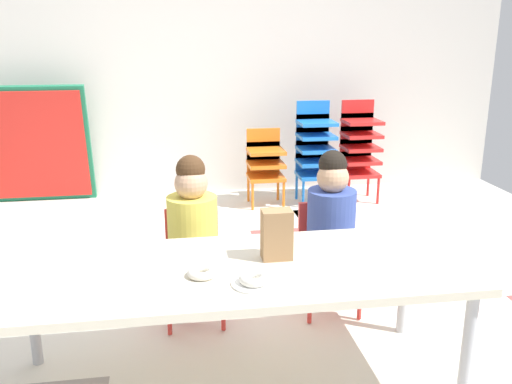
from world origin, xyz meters
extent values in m
cube|color=silver|center=(0.00, 0.00, -0.01)|extent=(5.80, 4.68, 0.02)
cube|color=#478C51|center=(0.90, 1.35, 0.00)|extent=(0.43, 0.43, 0.00)
cube|color=orange|center=(0.90, 1.35, 0.00)|extent=(0.43, 0.43, 0.00)
cube|color=#B24C47|center=(0.45, 0.90, 0.00)|extent=(0.43, 0.43, 0.00)
cube|color=beige|center=(0.00, 2.34, 1.32)|extent=(5.80, 0.10, 2.65)
cube|color=beige|center=(-0.12, -0.83, 0.55)|extent=(1.99, 0.74, 0.04)
cylinder|color=#B2B2B7|center=(0.80, -1.14, 0.27)|extent=(0.05, 0.05, 0.53)
cylinder|color=#B2B2B7|center=(-1.03, -0.52, 0.27)|extent=(0.05, 0.05, 0.53)
cylinder|color=#B2B2B7|center=(0.80, -0.52, 0.27)|extent=(0.05, 0.05, 0.53)
cube|color=red|center=(-0.27, -0.24, 0.30)|extent=(0.32, 0.30, 0.03)
cube|color=red|center=(-0.27, -0.09, 0.45)|extent=(0.29, 0.02, 0.30)
cylinder|color=#D8C64C|center=(-0.27, -0.24, 0.52)|extent=(0.32, 0.32, 0.38)
sphere|color=tan|center=(-0.27, -0.24, 0.78)|extent=(0.17, 0.17, 0.17)
sphere|color=#472D19|center=(-0.27, -0.22, 0.85)|extent=(0.15, 0.15, 0.15)
cylinder|color=red|center=(-0.41, -0.37, 0.15)|extent=(0.02, 0.02, 0.28)
cylinder|color=red|center=(-0.13, -0.37, 0.15)|extent=(0.02, 0.02, 0.28)
cylinder|color=red|center=(-0.41, -0.11, 0.15)|extent=(0.02, 0.02, 0.28)
cylinder|color=red|center=(-0.13, -0.11, 0.15)|extent=(0.02, 0.02, 0.28)
cube|color=red|center=(0.48, -0.24, 0.30)|extent=(0.32, 0.30, 0.03)
cube|color=red|center=(0.48, -0.09, 0.45)|extent=(0.29, 0.02, 0.30)
cylinder|color=#384C99|center=(0.48, -0.24, 0.52)|extent=(0.32, 0.32, 0.38)
sphere|color=tan|center=(0.48, -0.24, 0.78)|extent=(0.17, 0.17, 0.17)
sphere|color=black|center=(0.48, -0.22, 0.85)|extent=(0.15, 0.15, 0.15)
cylinder|color=red|center=(0.34, -0.37, 0.15)|extent=(0.02, 0.02, 0.28)
cylinder|color=red|center=(0.62, -0.37, 0.15)|extent=(0.02, 0.02, 0.28)
cylinder|color=red|center=(0.34, -0.11, 0.15)|extent=(0.02, 0.02, 0.28)
cylinder|color=red|center=(0.62, -0.11, 0.15)|extent=(0.02, 0.02, 0.28)
cube|color=orange|center=(0.48, 1.77, 0.26)|extent=(0.32, 0.30, 0.03)
cube|color=orange|center=(0.48, 1.91, 0.35)|extent=(0.30, 0.02, 0.18)
cube|color=orange|center=(0.48, 1.77, 0.38)|extent=(0.32, 0.30, 0.03)
cube|color=orange|center=(0.48, 1.91, 0.47)|extent=(0.30, 0.02, 0.18)
cube|color=orange|center=(0.48, 1.77, 0.50)|extent=(0.32, 0.30, 0.03)
cube|color=orange|center=(0.48, 1.91, 0.59)|extent=(0.30, 0.02, 0.18)
cylinder|color=orange|center=(0.34, 1.64, 0.13)|extent=(0.02, 0.02, 0.26)
cylinder|color=orange|center=(0.62, 1.64, 0.13)|extent=(0.02, 0.02, 0.26)
cylinder|color=orange|center=(0.34, 1.90, 0.13)|extent=(0.02, 0.02, 0.26)
cylinder|color=orange|center=(0.62, 1.90, 0.13)|extent=(0.02, 0.02, 0.26)
cube|color=blue|center=(0.93, 1.77, 0.26)|extent=(0.32, 0.30, 0.03)
cube|color=blue|center=(0.93, 1.91, 0.35)|extent=(0.30, 0.02, 0.18)
cube|color=blue|center=(0.93, 1.77, 0.38)|extent=(0.32, 0.30, 0.03)
cube|color=blue|center=(0.93, 1.91, 0.47)|extent=(0.30, 0.02, 0.18)
cube|color=blue|center=(0.93, 1.77, 0.50)|extent=(0.32, 0.30, 0.03)
cube|color=blue|center=(0.93, 1.91, 0.59)|extent=(0.30, 0.02, 0.18)
cube|color=blue|center=(0.93, 1.77, 0.62)|extent=(0.32, 0.30, 0.03)
cube|color=blue|center=(0.93, 1.91, 0.71)|extent=(0.30, 0.02, 0.18)
cube|color=blue|center=(0.93, 1.77, 0.74)|extent=(0.32, 0.30, 0.03)
cube|color=blue|center=(0.93, 1.91, 0.83)|extent=(0.30, 0.02, 0.18)
cylinder|color=blue|center=(0.79, 1.64, 0.13)|extent=(0.02, 0.02, 0.26)
cylinder|color=blue|center=(1.07, 1.64, 0.13)|extent=(0.02, 0.02, 0.26)
cylinder|color=blue|center=(0.79, 1.90, 0.13)|extent=(0.02, 0.02, 0.26)
cylinder|color=blue|center=(1.07, 1.90, 0.13)|extent=(0.02, 0.02, 0.26)
cube|color=red|center=(1.35, 1.77, 0.26)|extent=(0.32, 0.30, 0.03)
cube|color=red|center=(1.35, 1.91, 0.35)|extent=(0.30, 0.02, 0.18)
cube|color=red|center=(1.35, 1.77, 0.38)|extent=(0.32, 0.30, 0.03)
cube|color=red|center=(1.35, 1.91, 0.47)|extent=(0.30, 0.02, 0.18)
cube|color=red|center=(1.35, 1.77, 0.50)|extent=(0.32, 0.30, 0.03)
cube|color=red|center=(1.35, 1.91, 0.59)|extent=(0.30, 0.02, 0.18)
cube|color=red|center=(1.35, 1.77, 0.62)|extent=(0.32, 0.30, 0.03)
cube|color=red|center=(1.35, 1.91, 0.71)|extent=(0.30, 0.02, 0.18)
cube|color=red|center=(1.35, 1.77, 0.74)|extent=(0.32, 0.30, 0.03)
cube|color=red|center=(1.35, 1.91, 0.83)|extent=(0.30, 0.02, 0.18)
cylinder|color=red|center=(1.21, 1.64, 0.13)|extent=(0.02, 0.02, 0.26)
cylinder|color=red|center=(1.49, 1.64, 0.13)|extent=(0.02, 0.02, 0.26)
cylinder|color=red|center=(1.21, 1.90, 0.13)|extent=(0.02, 0.02, 0.26)
cylinder|color=red|center=(1.49, 1.90, 0.13)|extent=(0.02, 0.02, 0.26)
cube|color=#19724C|center=(-1.53, 2.15, 0.54)|extent=(0.90, 0.28, 1.09)
cube|color=red|center=(-1.53, 2.12, 0.54)|extent=(0.83, 0.23, 0.99)
cube|color=#9E754C|center=(0.07, -0.76, 0.68)|extent=(0.13, 0.09, 0.22)
cylinder|color=white|center=(-0.06, -1.01, 0.57)|extent=(0.18, 0.18, 0.01)
torus|color=white|center=(-0.06, -1.01, 0.60)|extent=(0.12, 0.12, 0.04)
torus|color=white|center=(-0.26, -0.90, 0.59)|extent=(0.12, 0.12, 0.03)
camera|label=1|loc=(-0.36, -2.95, 1.52)|focal=38.69mm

